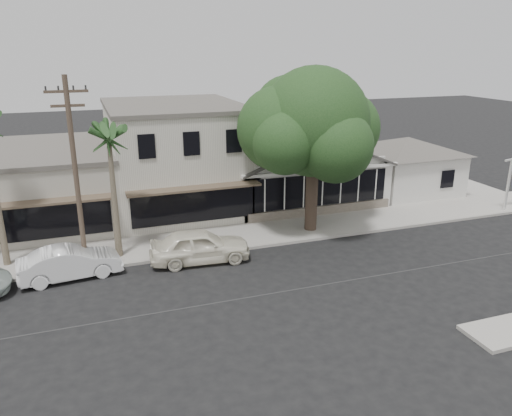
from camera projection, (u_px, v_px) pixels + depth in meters
name	position (u px, v px, depth m)	size (l,w,h in m)	color
ground	(305.00, 288.00, 21.92)	(140.00, 140.00, 0.00)	black
sidewalk_north	(106.00, 253.00, 25.42)	(90.00, 3.50, 0.15)	#9E9991
corner_shop	(296.00, 162.00, 33.87)	(10.40, 8.60, 5.10)	silver
side_cottage	(405.00, 172.00, 35.94)	(6.00, 6.00, 3.00)	silver
row_building_near	(176.00, 158.00, 32.06)	(8.00, 10.00, 6.50)	beige
row_building_midnear	(26.00, 188.00, 29.58)	(10.00, 10.00, 4.20)	#B5B1A3
utility_pole	(75.00, 172.00, 22.25)	(1.80, 0.24, 9.00)	brown
car_0	(200.00, 246.00, 24.38)	(1.96, 4.87, 1.66)	white
car_1	(70.00, 263.00, 22.68)	(1.57, 4.51, 1.49)	white
shade_tree	(311.00, 125.00, 26.96)	(8.31, 7.52, 9.22)	#4C392E
palm_east	(109.00, 136.00, 23.09)	(3.07, 3.07, 7.22)	#726651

